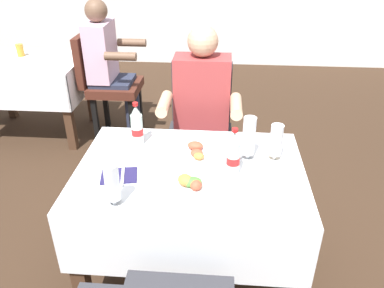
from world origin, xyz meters
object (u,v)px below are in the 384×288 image
(cola_bottle_secondary, at_px, (137,127))
(background_table_tumbler, at_px, (20,50))
(background_dining_table, at_px, (31,79))
(background_patron, at_px, (109,64))
(beer_glass_right, at_px, (276,143))
(cola_bottle_primary, at_px, (233,155))
(main_dining_table, at_px, (190,196))
(chair_far_diner_seat, at_px, (200,127))
(background_chair_right, at_px, (105,80))
(plate_far_diner, at_px, (196,152))
(beer_glass_left, at_px, (113,185))
(napkin_cutlery_set, at_px, (119,176))
(beer_glass_middle, at_px, (249,139))
(plate_near_camera, at_px, (188,183))
(seated_diner_far, at_px, (201,113))

(cola_bottle_secondary, height_order, background_table_tumbler, cola_bottle_secondary)
(background_dining_table, distance_m, background_patron, 0.77)
(beer_glass_right, height_order, cola_bottle_primary, cola_bottle_primary)
(cola_bottle_secondary, bearing_deg, main_dining_table, -35.30)
(chair_far_diner_seat, bearing_deg, cola_bottle_secondary, -117.79)
(background_table_tumbler, bearing_deg, main_dining_table, -45.62)
(background_dining_table, height_order, background_chair_right, background_chair_right)
(beer_glass_right, xyz_separation_m, background_patron, (-1.29, 1.55, -0.12))
(chair_far_diner_seat, bearing_deg, background_table_tumbler, 150.85)
(plate_far_diner, height_order, background_patron, background_patron)
(beer_glass_right, xyz_separation_m, background_dining_table, (-2.04, 1.55, -0.29))
(beer_glass_left, xyz_separation_m, napkin_cutlery_set, (-0.03, 0.21, -0.10))
(napkin_cutlery_set, xyz_separation_m, background_table_tumbler, (-1.38, 1.85, 0.05))
(cola_bottle_primary, xyz_separation_m, background_table_tumbler, (-1.92, 1.79, -0.05))
(beer_glass_right, distance_m, napkin_cutlery_set, 0.79)
(cola_bottle_primary, distance_m, background_patron, 2.01)
(beer_glass_right, height_order, napkin_cutlery_set, beer_glass_right)
(cola_bottle_primary, xyz_separation_m, background_dining_table, (-1.83, 1.69, -0.29))
(beer_glass_left, bearing_deg, background_dining_table, 123.88)
(beer_glass_middle, distance_m, cola_bottle_primary, 0.16)
(chair_far_diner_seat, relative_size, background_patron, 0.77)
(background_chair_right, distance_m, background_table_tumbler, 0.83)
(main_dining_table, xyz_separation_m, background_chair_right, (-0.92, 1.66, -0.00))
(plate_near_camera, height_order, cola_bottle_primary, cola_bottle_primary)
(background_patron, bearing_deg, main_dining_table, -62.32)
(main_dining_table, bearing_deg, background_table_tumbler, 134.38)
(main_dining_table, relative_size, chair_far_diner_seat, 1.16)
(main_dining_table, distance_m, beer_glass_left, 0.51)
(chair_far_diner_seat, relative_size, napkin_cutlery_set, 4.95)
(plate_far_diner, relative_size, beer_glass_left, 1.26)
(cola_bottle_secondary, height_order, background_patron, background_patron)
(beer_glass_right, xyz_separation_m, cola_bottle_secondary, (-0.72, 0.11, 0.01))
(plate_near_camera, xyz_separation_m, beer_glass_left, (-0.30, -0.16, 0.08))
(cola_bottle_secondary, xyz_separation_m, background_patron, (-0.56, 1.44, -0.13))
(beer_glass_right, distance_m, background_table_tumbler, 2.69)
(seated_diner_far, xyz_separation_m, background_chair_right, (-0.93, 0.97, -0.16))
(main_dining_table, height_order, background_patron, background_patron)
(chair_far_diner_seat, height_order, plate_far_diner, chair_far_diner_seat)
(main_dining_table, relative_size, plate_far_diner, 4.42)
(chair_far_diner_seat, relative_size, background_chair_right, 1.00)
(plate_near_camera, relative_size, napkin_cutlery_set, 1.30)
(main_dining_table, bearing_deg, beer_glass_left, -133.61)
(chair_far_diner_seat, relative_size, plate_near_camera, 3.81)
(plate_far_diner, bearing_deg, main_dining_table, -99.34)
(plate_near_camera, height_order, background_table_tumbler, background_table_tumbler)
(chair_far_diner_seat, relative_size, beer_glass_left, 4.78)
(main_dining_table, distance_m, beer_glass_middle, 0.42)
(plate_far_diner, relative_size, background_chair_right, 0.26)
(seated_diner_far, height_order, plate_far_diner, seated_diner_far)
(seated_diner_far, xyz_separation_m, background_patron, (-0.88, 0.97, 0.00))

